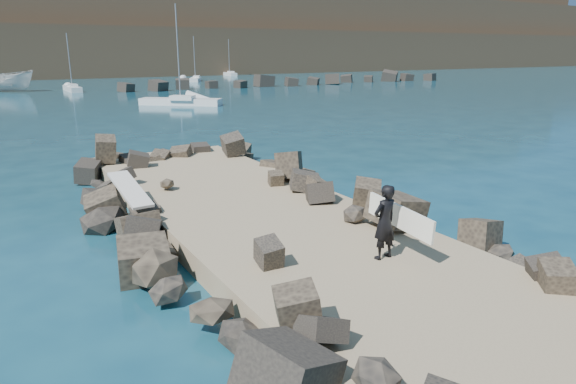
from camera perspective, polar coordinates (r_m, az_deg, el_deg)
name	(u,v)px	position (r m, az deg, el deg)	size (l,w,h in m)	color
ground	(271,234)	(15.04, -1.93, -4.63)	(800.00, 800.00, 0.00)	#0F384C
jetty	(308,246)	(13.32, 2.19, -5.98)	(6.00, 26.00, 0.60)	#8C7759
riprap_left	(194,254)	(12.48, -10.45, -6.77)	(2.60, 22.00, 1.00)	black
riprap_right	(382,215)	(15.28, 10.40, -2.57)	(2.60, 22.00, 1.00)	black
breakwater_secondary	(300,81)	(79.41, 1.37, 12.21)	(52.00, 4.00, 1.20)	black
headland	(37,11)	(173.57, -26.12, 17.60)	(360.00, 140.00, 32.00)	#2D4919
surfboard_resting	(130,193)	(16.09, -17.14, -0.09)	(0.63, 2.50, 0.08)	silver
boat_imported	(7,81)	(75.98, -28.80, 10.77)	(2.65, 7.03, 2.72)	silver
surfer_with_board	(387,221)	(11.72, 10.91, -3.22)	(0.82, 2.14, 1.73)	black
sailboat_d	(195,79)	(91.12, -10.24, 12.24)	(3.93, 6.15, 7.55)	silver
sailboat_c	(181,102)	(51.48, -11.82, 9.81)	(7.19, 6.41, 9.46)	silver
sailboat_f	(230,74)	(109.80, -6.51, 12.90)	(1.96, 6.19, 7.45)	silver
sailboat_b	(72,89)	(73.15, -22.83, 10.55)	(1.55, 6.08, 7.38)	silver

